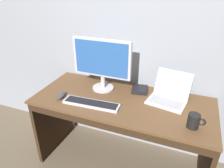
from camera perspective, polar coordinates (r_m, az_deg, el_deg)
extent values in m
plane|color=brown|center=(2.33, 2.36, -20.30)|extent=(14.00, 14.00, 0.00)
cube|color=brown|center=(1.85, 2.80, -4.64)|extent=(1.56, 0.68, 0.02)
cube|color=#322113|center=(2.37, -15.34, -8.61)|extent=(0.04, 0.62, 0.73)
cube|color=#322113|center=(2.03, 24.37, -17.49)|extent=(0.04, 0.62, 0.73)
cube|color=#322113|center=(1.63, -1.00, -11.52)|extent=(1.50, 0.02, 0.06)
cube|color=silver|center=(1.85, 14.48, -4.89)|extent=(0.34, 0.26, 0.01)
cube|color=#959599|center=(1.84, 14.41, -4.81)|extent=(0.28, 0.17, 0.00)
cube|color=silver|center=(1.93, 16.28, 0.09)|extent=(0.32, 0.15, 0.22)
cube|color=silver|center=(1.92, 16.25, 0.09)|extent=(0.29, 0.13, 0.19)
cylinder|color=#B7B7BC|center=(2.02, -2.42, -1.01)|extent=(0.20, 0.20, 0.01)
cylinder|color=#B7B7BC|center=(1.99, -2.46, 0.77)|extent=(0.04, 0.04, 0.13)
cube|color=#B7B7BC|center=(1.88, -2.80, 7.04)|extent=(0.55, 0.03, 0.35)
cube|color=#28569E|center=(1.87, -3.03, 6.86)|extent=(0.50, 0.00, 0.31)
cube|color=#BCBCC1|center=(1.78, -5.66, -5.35)|extent=(0.49, 0.14, 0.02)
cube|color=black|center=(1.77, -5.68, -5.02)|extent=(0.46, 0.12, 0.00)
ellipsoid|color=#38383D|center=(1.93, -13.62, -3.01)|extent=(0.08, 0.13, 0.03)
cube|color=black|center=(1.98, 7.52, -1.49)|extent=(0.16, 0.17, 0.04)
cylinder|color=black|center=(1.61, 21.30, -9.35)|extent=(0.08, 0.08, 0.11)
torus|color=black|center=(1.61, 23.25, -9.49)|extent=(0.06, 0.01, 0.06)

